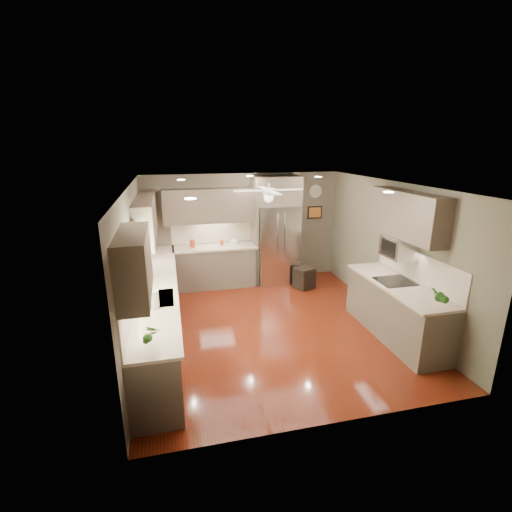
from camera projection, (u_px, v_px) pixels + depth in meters
name	position (u px, v px, depth m)	size (l,w,h in m)	color
floor	(272.00, 326.00, 6.65)	(5.00, 5.00, 0.00)	#51160A
ceiling	(274.00, 185.00, 5.92)	(5.00, 5.00, 0.00)	white
wall_back	(243.00, 228.00, 8.62)	(4.50, 4.50, 0.00)	#5F5749
wall_front	(337.00, 328.00, 3.96)	(4.50, 4.50, 0.00)	#5F5749
wall_left	(134.00, 269.00, 5.79)	(5.00, 5.00, 0.00)	#5F5749
wall_right	(391.00, 251.00, 6.79)	(5.00, 5.00, 0.00)	#5F5749
canister_a	(192.00, 244.00, 8.15)	(0.11, 0.11, 0.17)	#943510
canister_d	(222.00, 242.00, 8.34)	(0.07, 0.07, 0.11)	#943510
soap_bottle	(147.00, 279.00, 6.01)	(0.08, 0.08, 0.18)	white
potted_plant_left	(151.00, 334.00, 4.12)	(0.17, 0.12, 0.33)	#235217
potted_plant_right	(439.00, 296.00, 5.15)	(0.18, 0.15, 0.34)	#235217
bowl	(235.00, 243.00, 8.40)	(0.19, 0.19, 0.05)	beige
left_run	(158.00, 308.00, 6.22)	(0.65, 4.70, 1.45)	brown
back_run	(215.00, 265.00, 8.40)	(1.85, 0.65, 1.45)	brown
uppers	(222.00, 217.00, 6.60)	(4.50, 4.70, 0.95)	brown
window	(132.00, 260.00, 5.24)	(0.05, 1.12, 0.92)	#BFF2B2
sink	(157.00, 300.00, 5.50)	(0.50, 0.70, 0.32)	silver
refrigerator	(276.00, 232.00, 8.47)	(1.06, 0.75, 2.45)	silver
right_run	(396.00, 309.00, 6.19)	(0.70, 2.20, 1.45)	brown
microwave	(399.00, 247.00, 6.16)	(0.43, 0.55, 0.34)	silver
ceiling_fan	(269.00, 193.00, 6.25)	(1.18, 1.18, 0.32)	white
recessed_lights	(265.00, 183.00, 6.29)	(2.84, 3.14, 0.01)	white
wall_clock	(316.00, 191.00, 8.75)	(0.30, 0.03, 0.30)	white
framed_print	(315.00, 212.00, 8.89)	(0.36, 0.03, 0.30)	black
stool	(304.00, 278.00, 8.34)	(0.50, 0.50, 0.46)	black
paper_towel	(155.00, 299.00, 5.11)	(0.11, 0.11, 0.27)	white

